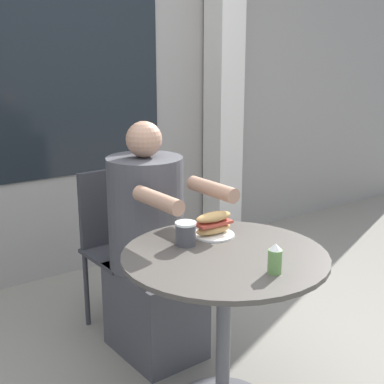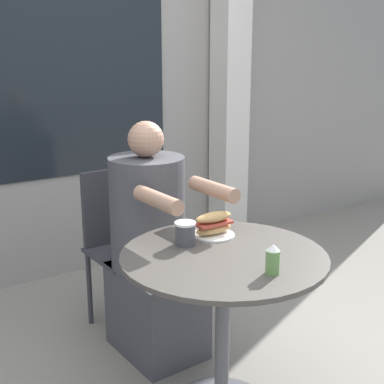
{
  "view_description": "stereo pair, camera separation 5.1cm",
  "coord_description": "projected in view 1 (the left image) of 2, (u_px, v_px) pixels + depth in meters",
  "views": [
    {
      "loc": [
        -1.23,
        -1.53,
        1.51
      ],
      "look_at": [
        0.0,
        0.23,
        0.93
      ],
      "focal_mm": 50.0,
      "sensor_mm": 36.0,
      "label": 1
    },
    {
      "loc": [
        -1.19,
        -1.56,
        1.51
      ],
      "look_at": [
        0.0,
        0.23,
        0.93
      ],
      "focal_mm": 50.0,
      "sensor_mm": 36.0,
      "label": 2
    }
  ],
  "objects": [
    {
      "name": "condiment_bottle",
      "position": [
        275.0,
        259.0,
        1.9
      ],
      "size": [
        0.05,
        0.05,
        0.11
      ],
      "color": "#66934C",
      "rests_on": "cafe_table"
    },
    {
      "name": "sandwich_on_plate",
      "position": [
        213.0,
        225.0,
        2.29
      ],
      "size": [
        0.18,
        0.18,
        0.1
      ],
      "rotation": [
        0.0,
        0.0,
        -0.01
      ],
      "color": "white",
      "rests_on": "cafe_table"
    },
    {
      "name": "diner_chair",
      "position": [
        117.0,
        234.0,
        2.92
      ],
      "size": [
        0.4,
        0.4,
        0.87
      ],
      "rotation": [
        0.0,
        0.0,
        3.18
      ],
      "color": "#333338",
      "rests_on": "ground_plane"
    },
    {
      "name": "lattice_pillar",
      "position": [
        224.0,
        90.0,
        3.96
      ],
      "size": [
        0.22,
        0.22,
        2.4
      ],
      "color": "beige",
      "rests_on": "ground_plane"
    },
    {
      "name": "storefront_wall",
      "position": [
        48.0,
        65.0,
        3.34
      ],
      "size": [
        8.0,
        0.09,
        2.8
      ],
      "color": "gray",
      "rests_on": "ground_plane"
    },
    {
      "name": "seated_diner",
      "position": [
        151.0,
        257.0,
        2.65
      ],
      "size": [
        0.39,
        0.67,
        1.18
      ],
      "rotation": [
        0.0,
        0.0,
        3.18
      ],
      "color": "#424247",
      "rests_on": "ground_plane"
    },
    {
      "name": "cafe_table",
      "position": [
        224.0,
        297.0,
        2.15
      ],
      "size": [
        0.82,
        0.82,
        0.73
      ],
      "color": "#47423D",
      "rests_on": "ground_plane"
    },
    {
      "name": "drink_cup",
      "position": [
        186.0,
        233.0,
        2.18
      ],
      "size": [
        0.09,
        0.09,
        0.1
      ],
      "color": "#424247",
      "rests_on": "cafe_table"
    }
  ]
}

